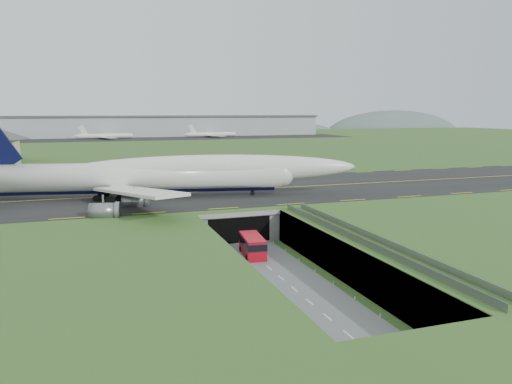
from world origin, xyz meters
name	(u,v)px	position (x,y,z in m)	size (l,w,h in m)	color
ground	(253,255)	(0.00, 0.00, 0.00)	(900.00, 900.00, 0.00)	#3D5B24
airfield_deck	(253,238)	(0.00, 0.00, 3.00)	(800.00, 800.00, 6.00)	gray
trench_road	(268,268)	(0.00, -7.50, 0.10)	(12.00, 75.00, 0.20)	slate
taxiway	(208,192)	(0.00, 33.00, 6.09)	(800.00, 44.00, 0.18)	black
tunnel_portal	(227,217)	(0.00, 16.71, 3.33)	(17.00, 22.30, 6.00)	gray
guideway	(370,248)	(11.00, -19.11, 5.32)	(3.00, 53.00, 7.05)	#A8A8A3
jumbo_jet	(164,175)	(-10.83, 28.02, 11.05)	(85.54, 55.85, 18.82)	white
shuttle_tram	(252,246)	(-0.29, -0.54, 1.89)	(4.19, 8.87, 3.47)	red
cargo_terminal	(123,126)	(-0.14, 299.41, 13.96)	(320.00, 67.00, 15.60)	#B2B2B2
distant_hills	(179,140)	(64.38, 430.00, -4.00)	(700.00, 91.00, 60.00)	#526360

